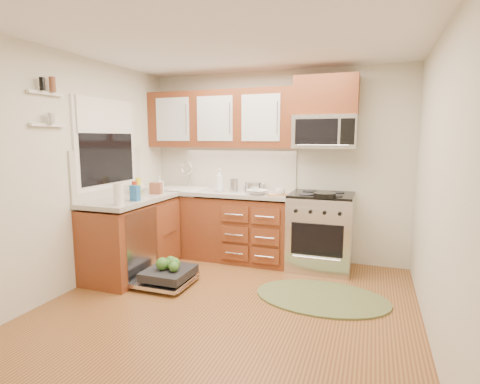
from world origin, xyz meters
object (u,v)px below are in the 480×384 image
at_px(stock_pot, 253,187).
at_px(cup, 280,192).
at_px(microwave, 325,132).
at_px(cutting_board, 279,195).
at_px(range, 321,231).
at_px(sink, 182,197).
at_px(bowl_a, 257,192).
at_px(upper_cabinets, 220,119).
at_px(rug, 322,298).
at_px(skillet, 325,195).
at_px(dishwasher, 166,276).
at_px(paper_towel_roll, 119,194).
at_px(bowl_b, 253,187).

distance_m(stock_pot, cup, 0.43).
height_order(microwave, cutting_board, microwave).
height_order(range, sink, range).
distance_m(stock_pot, bowl_a, 0.19).
xyz_separation_m(sink, cutting_board, (1.43, -0.16, 0.13)).
xyz_separation_m(upper_cabinets, rug, (1.55, -1.05, -1.86)).
relative_size(microwave, skillet, 2.94).
height_order(microwave, stock_pot, microwave).
bearing_deg(cutting_board, dishwasher, -137.18).
xyz_separation_m(upper_cabinets, bowl_a, (0.63, -0.32, -0.92)).
xyz_separation_m(range, paper_towel_roll, (-1.93, -1.37, 0.56)).
relative_size(microwave, rug, 0.56).
xyz_separation_m(bowl_b, cup, (0.45, -0.35, 0.00)).
distance_m(range, cutting_board, 0.70).
distance_m(rug, paper_towel_roll, 2.36).
bearing_deg(range, microwave, 90.00).
distance_m(upper_cabinets, stock_pot, 1.04).
bearing_deg(sink, cutting_board, -6.24).
relative_size(sink, rug, 0.46).
bearing_deg(stock_pot, bowl_a, -57.08).
relative_size(upper_cabinets, stock_pot, 9.07).
height_order(bowl_b, cup, cup).
xyz_separation_m(dishwasher, cutting_board, (1.04, 0.96, 0.83)).
bearing_deg(bowl_b, upper_cabinets, -176.97).
xyz_separation_m(paper_towel_roll, cup, (1.45, 1.19, -0.07)).
bearing_deg(range, bowl_a, -166.86).
bearing_deg(upper_cabinets, sink, -163.55).
bearing_deg(cup, dishwasher, -138.13).
xyz_separation_m(microwave, rug, (0.15, -1.03, -1.69)).
distance_m(microwave, bowl_b, 1.18).
bearing_deg(skillet, rug, -83.06).
distance_m(sink, dishwasher, 1.38).
bearing_deg(range, sink, -179.70).
relative_size(cutting_board, bowl_a, 1.09).
relative_size(sink, paper_towel_roll, 2.71).
bearing_deg(stock_pot, microwave, 9.07).
bearing_deg(range, paper_towel_roll, -144.53).
bearing_deg(dishwasher, range, 36.27).
relative_size(upper_cabinets, skillet, 7.94).
bearing_deg(microwave, bowl_b, 176.93).
bearing_deg(bowl_b, cup, -37.69).
xyz_separation_m(range, bowl_a, (-0.77, -0.18, 0.48)).
bearing_deg(sink, microwave, 3.85).
relative_size(range, microwave, 1.25).
height_order(upper_cabinets, range, upper_cabinets).
bearing_deg(skillet, dishwasher, -151.27).
bearing_deg(stock_pot, cutting_board, -21.38).
height_order(stock_pot, bowl_b, stock_pot).
relative_size(rug, cutting_board, 5.02).
bearing_deg(bowl_b, stock_pot, -72.94).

